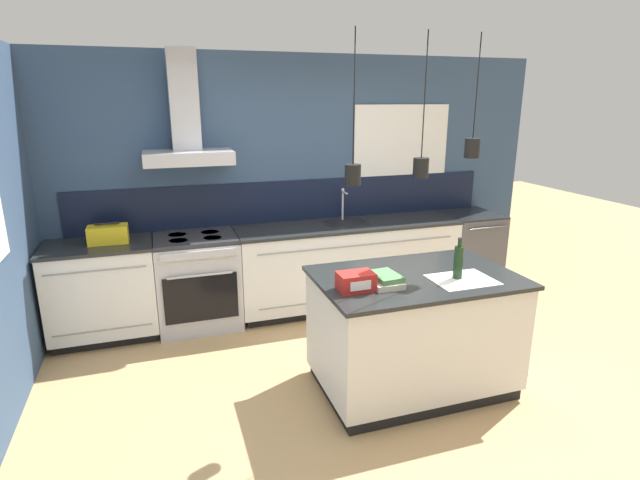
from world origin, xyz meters
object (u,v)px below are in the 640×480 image
object	(u,v)px
oven_range	(198,281)
book_stack	(385,280)
dishwasher	(467,252)
red_supply_box	(356,282)
yellow_toolbox	(108,234)
bottle_on_island	(458,262)

from	to	relation	value
oven_range	book_stack	world-z (taller)	book_stack
oven_range	dishwasher	world-z (taller)	same
red_supply_box	yellow_toolbox	size ratio (longest dim) A/B	0.72
red_supply_box	yellow_toolbox	xyz separation A→B (m)	(-1.68, 1.76, 0.02)
bottle_on_island	red_supply_box	xyz separation A→B (m)	(-0.78, 0.02, -0.07)
oven_range	dishwasher	distance (m)	3.04
book_stack	red_supply_box	size ratio (longest dim) A/B	1.15
dishwasher	red_supply_box	bearing A→B (deg)	-140.32
dishwasher	book_stack	size ratio (longest dim) A/B	3.24
dishwasher	book_stack	distance (m)	2.61
book_stack	yellow_toolbox	distance (m)	2.57
bottle_on_island	red_supply_box	world-z (taller)	bottle_on_island
oven_range	red_supply_box	xyz separation A→B (m)	(0.92, -1.75, 0.52)
yellow_toolbox	oven_range	bearing A→B (deg)	-0.33
dishwasher	yellow_toolbox	xyz separation A→B (m)	(-3.80, 0.00, 0.54)
dishwasher	yellow_toolbox	distance (m)	3.83
bottle_on_island	book_stack	distance (m)	0.56
bottle_on_island	yellow_toolbox	world-z (taller)	bottle_on_island
dishwasher	book_stack	bearing A→B (deg)	-137.58
yellow_toolbox	dishwasher	bearing A→B (deg)	-0.00
oven_range	book_stack	distance (m)	2.13
book_stack	red_supply_box	xyz separation A→B (m)	(-0.23, -0.03, 0.03)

